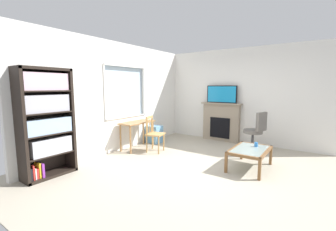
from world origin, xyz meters
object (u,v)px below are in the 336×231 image
(bookshelf, at_px, (46,119))
(wooden_chair, at_px, (154,133))
(fireplace, at_px, (221,122))
(office_chair, at_px, (256,129))
(plastic_drawer_unit, at_px, (154,134))
(coffee_table, at_px, (250,151))
(sippy_cup, at_px, (256,145))
(desk_under_window, at_px, (137,126))
(tv, at_px, (222,94))

(bookshelf, xyz_separation_m, wooden_chair, (2.33, -0.62, -0.60))
(fireplace, distance_m, office_chair, 1.23)
(plastic_drawer_unit, relative_size, office_chair, 0.50)
(wooden_chair, xyz_separation_m, coffee_table, (0.19, -2.31, -0.11))
(sippy_cup, bearing_deg, desk_under_window, 99.37)
(desk_under_window, height_order, plastic_drawer_unit, desk_under_window)
(desk_under_window, xyz_separation_m, coffee_table, (0.25, -2.82, -0.25))
(desk_under_window, distance_m, coffee_table, 2.85)
(plastic_drawer_unit, xyz_separation_m, sippy_cup, (-0.30, -2.93, 0.20))
(bookshelf, relative_size, wooden_chair, 2.19)
(bookshelf, bearing_deg, desk_under_window, -2.66)
(desk_under_window, relative_size, tv, 1.06)
(desk_under_window, distance_m, office_chair, 3.08)
(bookshelf, relative_size, fireplace, 1.63)
(desk_under_window, distance_m, wooden_chair, 0.54)
(desk_under_window, distance_m, fireplace, 2.59)
(bookshelf, distance_m, desk_under_window, 2.32)
(tv, bearing_deg, wooden_chair, 155.65)
(tv, distance_m, coffee_table, 2.56)
(wooden_chair, distance_m, sippy_cup, 2.40)
(tv, xyz_separation_m, sippy_cup, (-1.65, -1.43, -0.96))
(bookshelf, xyz_separation_m, desk_under_window, (2.27, -0.11, -0.46))
(office_chair, bearing_deg, plastic_drawer_unit, 108.67)
(office_chair, height_order, sippy_cup, office_chair)
(desk_under_window, bearing_deg, plastic_drawer_unit, 3.70)
(wooden_chair, relative_size, office_chair, 0.90)
(coffee_table, bearing_deg, desk_under_window, 95.00)
(fireplace, height_order, office_chair, fireplace)
(plastic_drawer_unit, relative_size, coffee_table, 0.49)
(bookshelf, relative_size, coffee_table, 1.91)
(bookshelf, relative_size, desk_under_window, 2.04)
(office_chair, relative_size, sippy_cup, 11.11)
(fireplace, xyz_separation_m, sippy_cup, (-1.67, -1.43, -0.13))
(tv, xyz_separation_m, coffee_table, (-1.88, -1.37, -1.06))
(desk_under_window, xyz_separation_m, fireplace, (2.14, -1.45, -0.02))
(fireplace, distance_m, coffee_table, 2.35)
(tv, distance_m, office_chair, 1.50)
(plastic_drawer_unit, height_order, coffee_table, plastic_drawer_unit)
(tv, bearing_deg, desk_under_window, 145.69)
(sippy_cup, bearing_deg, coffee_table, 165.78)
(coffee_table, bearing_deg, office_chair, 9.48)
(fireplace, height_order, sippy_cup, fireplace)
(tv, relative_size, office_chair, 0.92)
(wooden_chair, height_order, tv, tv)
(sippy_cup, bearing_deg, office_chair, 13.93)
(plastic_drawer_unit, height_order, tv, tv)
(tv, bearing_deg, sippy_cup, -139.04)
(wooden_chair, bearing_deg, office_chair, -52.22)
(tv, relative_size, coffee_table, 0.89)
(plastic_drawer_unit, distance_m, sippy_cup, 2.95)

